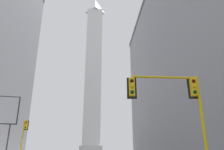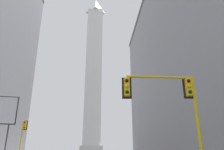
# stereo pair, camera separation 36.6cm
# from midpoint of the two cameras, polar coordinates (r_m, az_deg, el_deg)

# --- Properties ---
(obelisk) EXTENTS (9.09, 9.09, 77.28)m
(obelisk) POSITION_cam_midpoint_polar(r_m,az_deg,el_deg) (100.98, -4.70, 0.93)
(obelisk) COLOR silver
(obelisk) RESTS_ON ground_plane
(traffic_light_near_right) EXTENTS (4.52, 0.52, 6.38)m
(traffic_light_near_right) POSITION_cam_midpoint_polar(r_m,az_deg,el_deg) (13.41, 16.07, -6.44)
(traffic_light_near_right) COLOR yellow
(traffic_light_near_right) RESTS_ON ground_plane
(traffic_light_mid_left) EXTENTS (0.79, 0.51, 6.40)m
(traffic_light_mid_left) POSITION_cam_midpoint_polar(r_m,az_deg,el_deg) (34.29, -22.08, -14.55)
(traffic_light_mid_left) COLOR yellow
(traffic_light_mid_left) RESTS_ON ground_plane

